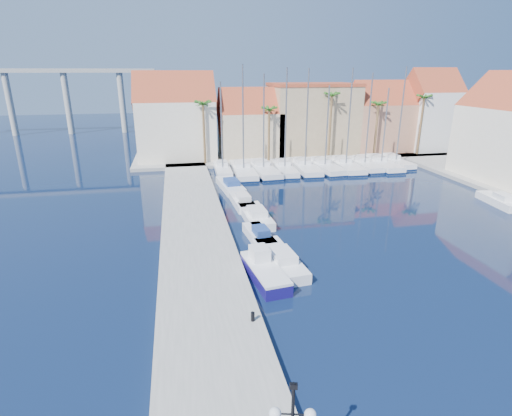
% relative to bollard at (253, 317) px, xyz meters
% --- Properties ---
extents(ground, '(260.00, 260.00, 0.00)m').
position_rel_bollard_xyz_m(ground, '(6.60, -0.25, -0.77)').
color(ground, black).
rests_on(ground, ground).
extents(quay_west, '(6.00, 77.00, 0.50)m').
position_rel_bollard_xyz_m(quay_west, '(-2.40, 13.25, -0.52)').
color(quay_west, gray).
rests_on(quay_west, ground).
extents(shore_north, '(54.00, 16.00, 0.50)m').
position_rel_bollard_xyz_m(shore_north, '(16.60, 47.75, -0.52)').
color(shore_north, gray).
rests_on(shore_north, ground).
extents(bollard, '(0.22, 0.22, 0.55)m').
position_rel_bollard_xyz_m(bollard, '(0.00, 0.00, 0.00)').
color(bollard, black).
rests_on(bollard, quay_west).
extents(fishing_boat, '(2.57, 5.82, 1.97)m').
position_rel_bollard_xyz_m(fishing_boat, '(1.87, 5.54, -0.12)').
color(fishing_boat, '#160F5A').
rests_on(fishing_boat, ground).
extents(motorboat_west_0, '(2.94, 7.27, 1.40)m').
position_rel_bollard_xyz_m(motorboat_west_0, '(3.43, 7.31, -0.26)').
color(motorboat_west_0, white).
rests_on(motorboat_west_0, ground).
extents(motorboat_west_1, '(2.14, 5.24, 1.40)m').
position_rel_bollard_xyz_m(motorboat_west_1, '(2.89, 12.02, -0.26)').
color(motorboat_west_1, white).
rests_on(motorboat_west_1, ground).
extents(motorboat_west_2, '(2.49, 7.05, 1.40)m').
position_rel_bollard_xyz_m(motorboat_west_2, '(3.57, 17.08, -0.26)').
color(motorboat_west_2, white).
rests_on(motorboat_west_2, ground).
extents(motorboat_west_3, '(2.20, 6.04, 1.40)m').
position_rel_bollard_xyz_m(motorboat_west_3, '(3.02, 21.81, -0.26)').
color(motorboat_west_3, white).
rests_on(motorboat_west_3, ground).
extents(motorboat_west_4, '(2.93, 7.23, 1.40)m').
position_rel_bollard_xyz_m(motorboat_west_4, '(2.65, 28.37, -0.26)').
color(motorboat_west_4, white).
rests_on(motorboat_west_4, ground).
extents(motorboat_east_1, '(2.47, 5.88, 1.40)m').
position_rel_bollard_xyz_m(motorboat_east_1, '(30.59, 16.42, -0.26)').
color(motorboat_east_1, white).
rests_on(motorboat_east_1, ground).
extents(sailboat_0, '(2.41, 8.27, 12.57)m').
position_rel_bollard_xyz_m(sailboat_0, '(2.65, 36.65, -0.15)').
color(sailboat_0, white).
rests_on(sailboat_0, ground).
extents(sailboat_1, '(3.17, 10.87, 14.74)m').
position_rel_bollard_xyz_m(sailboat_1, '(5.47, 35.71, -0.17)').
color(sailboat_1, white).
rests_on(sailboat_1, ground).
extents(sailboat_2, '(3.59, 11.14, 13.57)m').
position_rel_bollard_xyz_m(sailboat_2, '(8.31, 35.95, -0.19)').
color(sailboat_2, white).
rests_on(sailboat_2, ground).
extents(sailboat_3, '(3.18, 9.80, 14.38)m').
position_rel_bollard_xyz_m(sailboat_3, '(11.44, 35.57, -0.16)').
color(sailboat_3, white).
rests_on(sailboat_3, ground).
extents(sailboat_4, '(3.11, 10.58, 14.27)m').
position_rel_bollard_xyz_m(sailboat_4, '(14.56, 35.93, -0.17)').
color(sailboat_4, white).
rests_on(sailboat_4, ground).
extents(sailboat_5, '(3.48, 10.43, 12.03)m').
position_rel_bollard_xyz_m(sailboat_5, '(17.52, 35.83, -0.20)').
color(sailboat_5, white).
rests_on(sailboat_5, ground).
extents(sailboat_6, '(3.21, 10.75, 14.33)m').
position_rel_bollard_xyz_m(sailboat_6, '(20.86, 35.85, -0.18)').
color(sailboat_6, white).
rests_on(sailboat_6, ground).
extents(sailboat_7, '(2.43, 9.13, 13.67)m').
position_rel_bollard_xyz_m(sailboat_7, '(23.85, 35.76, -0.16)').
color(sailboat_7, white).
rests_on(sailboat_7, ground).
extents(sailboat_8, '(2.90, 10.66, 11.62)m').
position_rel_bollard_xyz_m(sailboat_8, '(26.62, 36.02, -0.21)').
color(sailboat_8, white).
rests_on(sailboat_8, ground).
extents(sailboat_9, '(2.59, 8.71, 14.52)m').
position_rel_bollard_xyz_m(sailboat_9, '(29.36, 36.53, -0.13)').
color(sailboat_9, white).
rests_on(sailboat_9, ground).
extents(building_0, '(12.30, 9.00, 13.50)m').
position_rel_bollard_xyz_m(building_0, '(-3.40, 46.75, 5.75)').
color(building_0, beige).
rests_on(building_0, shore_north).
extents(building_1, '(10.30, 8.00, 11.00)m').
position_rel_bollard_xyz_m(building_1, '(8.60, 46.75, 4.52)').
color(building_1, tan).
rests_on(building_1, shore_north).
extents(building_2, '(14.20, 10.20, 11.50)m').
position_rel_bollard_xyz_m(building_2, '(19.60, 47.75, 5.48)').
color(building_2, tan).
rests_on(building_2, shore_north).
extents(building_3, '(10.30, 8.00, 12.00)m').
position_rel_bollard_xyz_m(building_3, '(31.60, 46.75, 5.09)').
color(building_3, tan).
rests_on(building_3, shore_north).
extents(building_4, '(8.30, 8.00, 14.00)m').
position_rel_bollard_xyz_m(building_4, '(40.60, 45.75, 6.19)').
color(building_4, white).
rests_on(building_4, shore_north).
extents(palm_0, '(2.60, 2.60, 10.15)m').
position_rel_bollard_xyz_m(palm_0, '(0.60, 41.75, 8.31)').
color(palm_0, brown).
rests_on(palm_0, shore_north).
extents(palm_1, '(2.60, 2.60, 9.15)m').
position_rel_bollard_xyz_m(palm_1, '(10.60, 41.75, 7.36)').
color(palm_1, brown).
rests_on(palm_1, shore_north).
extents(palm_2, '(2.60, 2.60, 11.15)m').
position_rel_bollard_xyz_m(palm_2, '(20.60, 41.75, 9.24)').
color(palm_2, brown).
rests_on(palm_2, shore_north).
extents(palm_3, '(2.60, 2.60, 9.65)m').
position_rel_bollard_xyz_m(palm_3, '(28.60, 41.75, 7.83)').
color(palm_3, brown).
rests_on(palm_3, shore_north).
extents(palm_4, '(2.60, 2.60, 10.65)m').
position_rel_bollard_xyz_m(palm_4, '(36.60, 41.75, 8.78)').
color(palm_4, brown).
rests_on(palm_4, shore_north).
extents(viaduct, '(48.00, 2.20, 14.45)m').
position_rel_bollard_xyz_m(viaduct, '(-32.47, 81.75, 9.47)').
color(viaduct, '#9E9E99').
rests_on(viaduct, ground).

